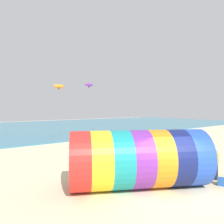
% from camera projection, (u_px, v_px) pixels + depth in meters
% --- Properties ---
extents(ground_plane, '(120.00, 120.00, 0.00)m').
position_uv_depth(ground_plane, '(181.00, 200.00, 8.99)').
color(ground_plane, beige).
extents(giant_inflatable_tube, '(6.95, 5.58, 2.75)m').
position_uv_depth(giant_inflatable_tube, '(139.00, 159.00, 10.44)').
color(giant_inflatable_tube, red).
rests_on(giant_inflatable_tube, ground).
extents(kite_handler, '(0.42, 0.39, 1.64)m').
position_uv_depth(kite_handler, '(216.00, 164.00, 11.57)').
color(kite_handler, black).
rests_on(kite_handler, ground).
extents(kite_orange_parafoil, '(1.26, 0.68, 0.65)m').
position_uv_depth(kite_orange_parafoil, '(59.00, 86.00, 22.96)').
color(kite_orange_parafoil, orange).
extents(kite_purple_parafoil, '(1.19, 0.56, 0.67)m').
position_uv_depth(kite_purple_parafoil, '(89.00, 85.00, 27.08)').
color(kite_purple_parafoil, purple).
extents(bystander_near_water, '(0.25, 0.38, 1.75)m').
position_uv_depth(bystander_near_water, '(137.00, 139.00, 20.20)').
color(bystander_near_water, '#383D56').
rests_on(bystander_near_water, ground).
extents(cooler_box, '(0.55, 0.63, 0.36)m').
position_uv_depth(cooler_box, '(223.00, 182.00, 10.70)').
color(cooler_box, '#2659B2').
rests_on(cooler_box, ground).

